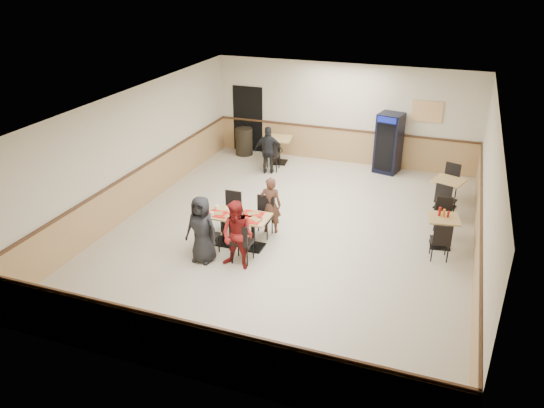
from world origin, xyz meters
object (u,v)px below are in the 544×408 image
at_px(main_table, 238,225).
at_px(side_table_near, 442,227).
at_px(diner_woman_right, 237,235).
at_px(lone_diner, 269,150).
at_px(side_table_far, 447,190).
at_px(diner_woman_left, 202,230).
at_px(diner_man_opposite, 270,205).
at_px(trash_bin, 244,142).
at_px(pepsi_cooler, 389,143).
at_px(back_table, 279,146).

distance_m(main_table, side_table_near, 4.42).
bearing_deg(diner_woman_right, side_table_near, 37.31).
bearing_deg(lone_diner, side_table_far, 157.65).
bearing_deg(diner_woman_left, diner_man_opposite, 66.00).
relative_size(diner_man_opposite, trash_bin, 1.56).
distance_m(diner_woman_right, diner_man_opposite, 1.68).
relative_size(diner_man_opposite, pepsi_cooler, 0.77).
relative_size(diner_man_opposite, side_table_far, 1.50).
xyz_separation_m(side_table_near, trash_bin, (-6.34, 4.07, -0.03)).
bearing_deg(main_table, side_table_near, 19.10).
bearing_deg(lone_diner, back_table, -104.03).
relative_size(diner_woman_left, lone_diner, 1.03).
xyz_separation_m(diner_woman_right, lone_diner, (-1.22, 5.11, -0.03)).
bearing_deg(lone_diner, main_table, 87.46).
xyz_separation_m(main_table, diner_woman_right, (0.35, -0.84, 0.23)).
relative_size(main_table, lone_diner, 0.99).
distance_m(diner_woman_left, trash_bin, 6.61).
xyz_separation_m(diner_man_opposite, lone_diner, (-1.31, 3.44, 0.03)).
bearing_deg(side_table_far, diner_woman_left, -136.31).
bearing_deg(diner_woman_right, trash_bin, 117.80).
relative_size(main_table, back_table, 1.66).
distance_m(diner_woman_right, trash_bin, 6.86).
xyz_separation_m(side_table_near, side_table_far, (-0.02, 2.08, 0.04)).
distance_m(diner_woman_right, side_table_near, 4.47).
bearing_deg(back_table, diner_man_opposite, -73.22).
relative_size(diner_woman_right, side_table_far, 1.62).
relative_size(lone_diner, trash_bin, 1.63).
bearing_deg(diner_woman_left, diner_woman_right, 3.89).
bearing_deg(main_table, diner_woman_left, -117.90).
distance_m(diner_woman_right, side_table_far, 5.80).
relative_size(back_table, trash_bin, 0.97).
distance_m(diner_woman_left, back_table, 6.04).
xyz_separation_m(diner_man_opposite, trash_bin, (-2.61, 4.69, -0.24)).
bearing_deg(diner_woman_right, main_table, 118.88).
xyz_separation_m(main_table, lone_diner, (-0.87, 4.28, 0.21)).
bearing_deg(pepsi_cooler, main_table, -100.42).
xyz_separation_m(back_table, pepsi_cooler, (3.23, 0.39, 0.34)).
height_order(main_table, lone_diner, lone_diner).
relative_size(diner_woman_left, diner_woman_right, 0.99).
distance_m(main_table, pepsi_cooler, 6.07).
height_order(main_table, pepsi_cooler, pepsi_cooler).
xyz_separation_m(diner_woman_left, diner_man_opposite, (0.88, 1.68, -0.05)).
bearing_deg(side_table_near, diner_woman_right, -148.93).
bearing_deg(back_table, side_table_far, -18.09).
distance_m(diner_woman_left, diner_woman_right, 0.79).
bearing_deg(main_table, diner_man_opposite, 62.10).
height_order(diner_woman_right, lone_diner, diner_woman_right).
relative_size(diner_woman_left, side_table_far, 1.61).
bearing_deg(pepsi_cooler, diner_woman_right, -94.89).
bearing_deg(side_table_near, main_table, -160.64).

